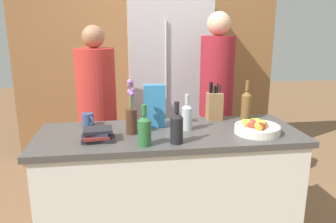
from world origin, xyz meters
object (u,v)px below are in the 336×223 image
at_px(bottle_wine, 177,127).
at_px(person_at_sink, 97,109).
at_px(knife_block, 214,106).
at_px(cereal_box, 155,106).
at_px(person_in_blue, 216,98).
at_px(coffee_mug, 88,120).
at_px(refrigerator, 168,83).
at_px(bottle_oil, 144,130).
at_px(book_stack, 97,135).
at_px(bottle_water, 187,116).
at_px(flower_vase, 131,115).
at_px(fruit_bowl, 257,128).
at_px(bottle_vinegar, 246,104).

xyz_separation_m(bottle_wine, person_at_sink, (-0.53, 0.93, -0.10)).
bearing_deg(person_at_sink, knife_block, -4.35).
height_order(cereal_box, person_in_blue, person_in_blue).
relative_size(coffee_mug, bottle_wine, 0.42).
bearing_deg(refrigerator, person_at_sink, -137.60).
relative_size(knife_block, cereal_box, 0.96).
bearing_deg(bottle_oil, book_stack, 156.65).
height_order(bottle_water, person_in_blue, person_in_blue).
distance_m(flower_vase, bottle_water, 0.38).
xyz_separation_m(refrigerator, knife_block, (0.20, -1.09, 0.01)).
xyz_separation_m(refrigerator, book_stack, (-0.65, -1.46, -0.06)).
bearing_deg(cereal_box, bottle_wine, -74.87).
distance_m(refrigerator, person_at_sink, 0.96).
bearing_deg(knife_block, flower_vase, -157.70).
relative_size(bottle_water, person_at_sink, 0.16).
distance_m(refrigerator, fruit_bowl, 1.51).
xyz_separation_m(flower_vase, cereal_box, (0.17, 0.14, 0.02)).
distance_m(coffee_mug, bottle_vinegar, 1.18).
distance_m(fruit_bowl, bottle_oil, 0.76).
height_order(fruit_bowl, book_stack, fruit_bowl).
height_order(coffee_mug, person_at_sink, person_at_sink).
bearing_deg(knife_block, person_in_blue, 71.79).
bearing_deg(refrigerator, flower_vase, -107.70).
distance_m(refrigerator, knife_block, 1.11).
bearing_deg(person_at_sink, person_in_blue, 18.62).
distance_m(fruit_bowl, person_at_sink, 1.36).
xyz_separation_m(flower_vase, bottle_oil, (0.07, -0.23, -0.03)).
relative_size(cereal_box, bottle_water, 1.21).
distance_m(cereal_box, bottle_wine, 0.37).
relative_size(bottle_oil, bottle_water, 1.00).
xyz_separation_m(knife_block, book_stack, (-0.85, -0.36, -0.07)).
bearing_deg(coffee_mug, book_stack, -75.64).
distance_m(fruit_bowl, book_stack, 1.03).
bearing_deg(person_at_sink, cereal_box, -30.46).
bearing_deg(bottle_oil, flower_vase, 106.68).
distance_m(book_stack, person_at_sink, 0.82).
bearing_deg(person_at_sink, book_stack, -63.81).
bearing_deg(refrigerator, bottle_oil, -102.95).
distance_m(bottle_water, person_at_sink, 0.94).
relative_size(fruit_bowl, bottle_water, 1.20).
bearing_deg(bottle_vinegar, refrigerator, 111.51).
height_order(fruit_bowl, bottle_vinegar, bottle_vinegar).
height_order(knife_block, cereal_box, cereal_box).
height_order(coffee_mug, bottle_wine, bottle_wine).
distance_m(book_stack, bottle_water, 0.61).
height_order(fruit_bowl, flower_vase, flower_vase).
distance_m(coffee_mug, bottle_wine, 0.72).
bearing_deg(book_stack, bottle_oil, -23.35).
relative_size(fruit_bowl, coffee_mug, 2.77).
relative_size(book_stack, bottle_oil, 0.80).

